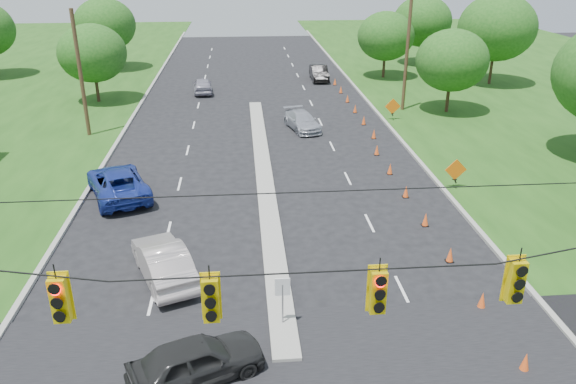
{
  "coord_description": "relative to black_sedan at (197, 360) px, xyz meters",
  "views": [
    {
      "loc": [
        -1.24,
        -10.81,
        12.7
      ],
      "look_at": [
        0.7,
        11.87,
        2.8
      ],
      "focal_mm": 35.0,
      "sensor_mm": 36.0,
      "label": 1
    }
  ],
  "objects": [
    {
      "name": "curb_left",
      "position": [
        -7.18,
        26.48,
        -0.75
      ],
      "size": [
        0.25,
        110.0,
        0.16
      ],
      "primitive_type": "cube",
      "color": "gray",
      "rests_on": "ground"
    },
    {
      "name": "curb_right",
      "position": [
        13.02,
        26.48,
        -0.75
      ],
      "size": [
        0.25,
        110.0,
        0.16
      ],
      "primitive_type": "cube",
      "color": "gray",
      "rests_on": "ground"
    },
    {
      "name": "median",
      "position": [
        2.92,
        17.48,
        -0.75
      ],
      "size": [
        1.0,
        34.0,
        0.18
      ],
      "primitive_type": "cube",
      "color": "gray",
      "rests_on": "ground"
    },
    {
      "name": "median_sign",
      "position": [
        2.92,
        2.48,
        0.72
      ],
      "size": [
        0.55,
        0.06,
        2.05
      ],
      "color": "gray",
      "rests_on": "ground"
    },
    {
      "name": "signal_span",
      "position": [
        2.87,
        -4.52,
        4.23
      ],
      "size": [
        25.6,
        0.32,
        9.0
      ],
      "color": "#422D1C",
      "rests_on": "ground"
    },
    {
      "name": "utility_pole_far_left",
      "position": [
        -9.58,
        26.48,
        3.75
      ],
      "size": [
        0.28,
        0.28,
        9.0
      ],
      "primitive_type": "cylinder",
      "color": "#422D1C",
      "rests_on": "ground"
    },
    {
      "name": "utility_pole_far_right",
      "position": [
        15.42,
        31.48,
        3.75
      ],
      "size": [
        0.28,
        0.28,
        9.0
      ],
      "primitive_type": "cylinder",
      "color": "#422D1C",
      "rests_on": "ground"
    },
    {
      "name": "cone_0",
      "position": [
        10.62,
        -0.52,
        -0.4
      ],
      "size": [
        0.32,
        0.32,
        0.7
      ],
      "primitive_type": "cone",
      "color": "#FF5B1E",
      "rests_on": "ground"
    },
    {
      "name": "cone_1",
      "position": [
        10.62,
        2.98,
        -0.4
      ],
      "size": [
        0.32,
        0.32,
        0.7
      ],
      "primitive_type": "cone",
      "color": "#FF5B1E",
      "rests_on": "ground"
    },
    {
      "name": "cone_2",
      "position": [
        10.62,
        6.48,
        -0.4
      ],
      "size": [
        0.32,
        0.32,
        0.7
      ],
      "primitive_type": "cone",
      "color": "#FF5B1E",
      "rests_on": "ground"
    },
    {
      "name": "cone_3",
      "position": [
        10.62,
        9.98,
        -0.4
      ],
      "size": [
        0.32,
        0.32,
        0.7
      ],
      "primitive_type": "cone",
      "color": "#FF5B1E",
      "rests_on": "ground"
    },
    {
      "name": "cone_4",
      "position": [
        10.62,
        13.48,
        -0.4
      ],
      "size": [
        0.32,
        0.32,
        0.7
      ],
      "primitive_type": "cone",
      "color": "#FF5B1E",
      "rests_on": "ground"
    },
    {
      "name": "cone_5",
      "position": [
        10.62,
        16.98,
        -0.4
      ],
      "size": [
        0.32,
        0.32,
        0.7
      ],
      "primitive_type": "cone",
      "color": "#FF5B1E",
      "rests_on": "ground"
    },
    {
      "name": "cone_6",
      "position": [
        10.62,
        20.48,
        -0.4
      ],
      "size": [
        0.32,
        0.32,
        0.7
      ],
      "primitive_type": "cone",
      "color": "#FF5B1E",
      "rests_on": "ground"
    },
    {
      "name": "cone_7",
      "position": [
        11.22,
        23.98,
        -0.4
      ],
      "size": [
        0.32,
        0.32,
        0.7
      ],
      "primitive_type": "cone",
      "color": "#FF5B1E",
      "rests_on": "ground"
    },
    {
      "name": "cone_8",
      "position": [
        11.22,
        27.48,
        -0.4
      ],
      "size": [
        0.32,
        0.32,
        0.7
      ],
      "primitive_type": "cone",
      "color": "#FF5B1E",
      "rests_on": "ground"
    },
    {
      "name": "cone_9",
      "position": [
        11.22,
        30.98,
        -0.4
      ],
      "size": [
        0.32,
        0.32,
        0.7
      ],
      "primitive_type": "cone",
      "color": "#FF5B1E",
      "rests_on": "ground"
    },
    {
      "name": "cone_10",
      "position": [
        11.22,
        34.48,
        -0.4
      ],
      "size": [
        0.32,
        0.32,
        0.7
      ],
      "primitive_type": "cone",
      "color": "#FF5B1E",
      "rests_on": "ground"
    },
    {
      "name": "cone_11",
      "position": [
        11.22,
        37.98,
        -0.4
      ],
      "size": [
        0.32,
        0.32,
        0.7
      ],
      "primitive_type": "cone",
      "color": "#FF5B1E",
      "rests_on": "ground"
    },
    {
      "name": "cone_12",
      "position": [
        11.22,
        41.48,
        -0.4
      ],
      "size": [
        0.32,
        0.32,
        0.7
      ],
      "primitive_type": "cone",
      "color": "#FF5B1E",
      "rests_on": "ground"
    },
    {
      "name": "work_sign_1",
      "position": [
        13.72,
        14.48,
        0.35
      ],
      "size": [
        1.27,
        0.58,
        1.37
      ],
      "color": "black",
      "rests_on": "ground"
    },
    {
      "name": "work_sign_2",
      "position": [
        13.72,
        28.48,
        0.35
      ],
      "size": [
        1.27,
        0.58,
        1.37
      ],
      "color": "black",
      "rests_on": "ground"
    },
    {
      "name": "tree_5",
      "position": [
        -11.08,
        36.48,
        3.59
      ],
      "size": [
        5.88,
        5.88,
        6.86
      ],
      "color": "black",
      "rests_on": "ground"
    },
    {
      "name": "tree_6",
      "position": [
        -13.08,
        51.48,
        4.21
      ],
      "size": [
        6.72,
        6.72,
        7.84
      ],
      "color": "black",
      "rests_on": "ground"
    },
    {
      "name": "tree_9",
      "position": [
        18.92,
        30.48,
        3.59
      ],
      "size": [
        5.88,
        5.88,
        6.86
      ],
      "color": "black",
      "rests_on": "ground"
    },
    {
      "name": "tree_10",
      "position": [
        26.92,
        40.48,
        4.83
      ],
      "size": [
        7.56,
        7.56,
        8.82
      ],
      "color": "black",
      "rests_on": "ground"
    },
    {
      "name": "tree_11",
      "position": [
        22.92,
        51.48,
        4.21
      ],
      "size": [
        6.72,
        6.72,
        7.84
      ],
      "color": "black",
      "rests_on": "ground"
    },
    {
      "name": "tree_12",
      "position": [
        16.92,
        44.48,
        3.59
      ],
      "size": [
        5.88,
        5.88,
        6.86
      ],
      "color": "black",
      "rests_on": "ground"
    },
    {
      "name": "black_sedan",
      "position": [
        0.0,
        0.0,
        0.0
      ],
      "size": [
        4.71,
        3.34,
        1.49
      ],
      "primitive_type": "imported",
      "rotation": [
        0.0,
        0.0,
        1.98
      ],
      "color": "#242424",
      "rests_on": "ground"
    },
    {
      "name": "white_sedan",
      "position": [
        -1.76,
        6.18,
        0.06
      ],
      "size": [
        3.38,
        5.2,
        1.62
      ],
      "primitive_type": "imported",
      "rotation": [
        0.0,
        0.0,
        3.51
      ],
      "color": "beige",
      "rests_on": "ground"
    },
    {
      "name": "blue_pickup",
      "position": [
        -5.26,
        14.97,
        0.08
      ],
      "size": [
        4.69,
        6.52,
        1.65
      ],
      "primitive_type": "imported",
      "rotation": [
        0.0,
        0.0,
        3.51
      ],
      "color": "navy",
      "rests_on": "ground"
    },
    {
      "name": "silver_car_far",
      "position": [
        6.26,
        26.68,
        -0.08
      ],
      "size": [
        2.88,
        4.89,
        1.33
      ],
      "primitive_type": "imported",
      "rotation": [
        0.0,
        0.0,
        0.24
      ],
      "color": "#9A9CA8",
      "rests_on": "ground"
    },
    {
      "name": "silver_car_oncoming",
      "position": [
        -1.9,
        39.15,
        -0.01
      ],
      "size": [
        2.08,
        4.43,
        1.47
      ],
      "primitive_type": "imported",
      "rotation": [
        0.0,
        0.0,
        3.22
      ],
      "color": "#928E9F",
      "rests_on": "ground"
    },
    {
      "name": "dark_car_receding",
      "position": [
        9.91,
        43.89,
        0.03
      ],
      "size": [
        1.69,
        4.73,
        1.55
      ],
      "primitive_type": "imported",
      "rotation": [
        0.0,
        0.0,
        -0.01
      ],
      "color": "black",
      "rests_on": "ground"
    }
  ]
}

